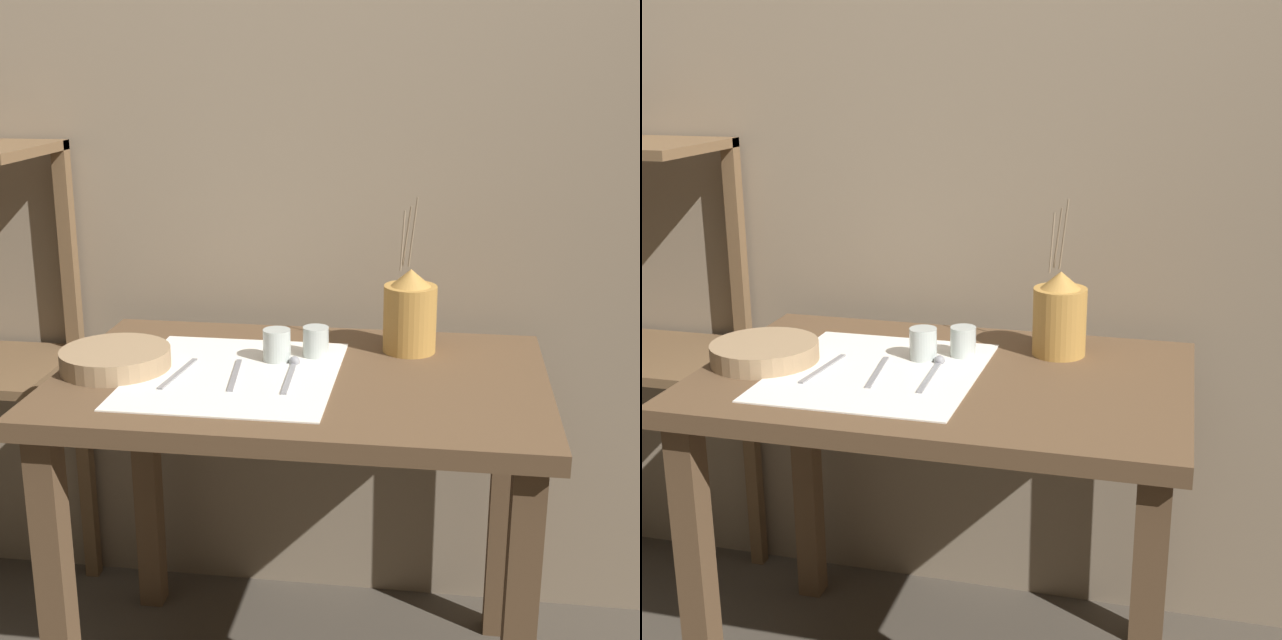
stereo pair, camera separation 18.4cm
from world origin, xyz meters
The scene contains 10 objects.
stone_wall_back centered at (0.00, 0.45, 1.20)m, with size 7.00×0.06×2.40m.
wooden_table centered at (0.00, 0.00, 0.65)m, with size 1.03×0.68×0.78m.
linen_cloth centered at (-0.14, -0.03, 0.78)m, with size 0.43×0.47×0.00m.
pitcher_with_flowers centered at (0.22, 0.18, 0.87)m, with size 0.12×0.12×0.35m.
wooden_bowl centered at (-0.40, -0.03, 0.80)m, with size 0.24×0.24×0.04m.
glass_tumbler_near centered at (-0.07, 0.07, 0.82)m, with size 0.06×0.06×0.07m.
glass_tumbler_far centered at (0.01, 0.11, 0.82)m, with size 0.06×0.06×0.07m.
fork_inner centered at (-0.25, -0.05, 0.79)m, with size 0.03×0.19×0.00m.
fork_outer centered at (-0.13, -0.04, 0.79)m, with size 0.04×0.19×0.00m.
spoon_inner centered at (-0.02, 0.02, 0.79)m, with size 0.03×0.20×0.02m.
Camera 1 is at (0.29, -1.75, 1.43)m, focal length 50.00 mm.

